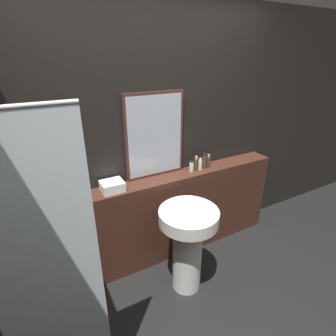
{
  "coord_description": "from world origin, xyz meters",
  "views": [
    {
      "loc": [
        -1.04,
        -0.78,
        2.06
      ],
      "look_at": [
        0.0,
        1.13,
        1.08
      ],
      "focal_mm": 28.0,
      "sensor_mm": 36.0,
      "label": 1
    }
  ],
  "objects_px": {
    "mirror": "(155,136)",
    "conditioner_bottle": "(196,164)",
    "pedestal_sink": "(188,239)",
    "towel_stack": "(112,186)",
    "lotion_bottle": "(200,164)",
    "shampoo_bottle": "(192,166)",
    "hand_soap_bottle": "(208,161)",
    "body_wash_bottle": "(204,161)"
  },
  "relations": [
    {
      "from": "mirror",
      "to": "towel_stack",
      "type": "relative_size",
      "value": 4.13
    },
    {
      "from": "mirror",
      "to": "towel_stack",
      "type": "bearing_deg",
      "value": -168.47
    },
    {
      "from": "pedestal_sink",
      "to": "hand_soap_bottle",
      "type": "bearing_deg",
      "value": 41.53
    },
    {
      "from": "mirror",
      "to": "hand_soap_bottle",
      "type": "xyz_separation_m",
      "value": [
        0.57,
        -0.1,
        -0.34
      ]
    },
    {
      "from": "mirror",
      "to": "lotion_bottle",
      "type": "height_order",
      "value": "mirror"
    },
    {
      "from": "pedestal_sink",
      "to": "towel_stack",
      "type": "xyz_separation_m",
      "value": [
        -0.5,
        0.49,
        0.43
      ]
    },
    {
      "from": "pedestal_sink",
      "to": "conditioner_bottle",
      "type": "relative_size",
      "value": 5.46
    },
    {
      "from": "mirror",
      "to": "conditioner_bottle",
      "type": "height_order",
      "value": "mirror"
    },
    {
      "from": "conditioner_bottle",
      "to": "mirror",
      "type": "bearing_deg",
      "value": 166.9
    },
    {
      "from": "towel_stack",
      "to": "conditioner_bottle",
      "type": "height_order",
      "value": "conditioner_bottle"
    },
    {
      "from": "conditioner_bottle",
      "to": "body_wash_bottle",
      "type": "relative_size",
      "value": 0.92
    },
    {
      "from": "towel_stack",
      "to": "lotion_bottle",
      "type": "bearing_deg",
      "value": 0.0
    },
    {
      "from": "lotion_bottle",
      "to": "towel_stack",
      "type": "bearing_deg",
      "value": 180.0
    },
    {
      "from": "shampoo_bottle",
      "to": "lotion_bottle",
      "type": "bearing_deg",
      "value": 0.0
    },
    {
      "from": "conditioner_bottle",
      "to": "body_wash_bottle",
      "type": "bearing_deg",
      "value": 0.0
    },
    {
      "from": "pedestal_sink",
      "to": "towel_stack",
      "type": "bearing_deg",
      "value": 135.63
    },
    {
      "from": "towel_stack",
      "to": "hand_soap_bottle",
      "type": "distance_m",
      "value": 1.05
    },
    {
      "from": "pedestal_sink",
      "to": "mirror",
      "type": "xyz_separation_m",
      "value": [
        -0.02,
        0.58,
        0.79
      ]
    },
    {
      "from": "mirror",
      "to": "lotion_bottle",
      "type": "xyz_separation_m",
      "value": [
        0.47,
        -0.1,
        -0.35
      ]
    },
    {
      "from": "lotion_bottle",
      "to": "hand_soap_bottle",
      "type": "bearing_deg",
      "value": 0.0
    },
    {
      "from": "towel_stack",
      "to": "hand_soap_bottle",
      "type": "xyz_separation_m",
      "value": [
        1.04,
        0.0,
        0.02
      ]
    },
    {
      "from": "pedestal_sink",
      "to": "body_wash_bottle",
      "type": "height_order",
      "value": "body_wash_bottle"
    },
    {
      "from": "pedestal_sink",
      "to": "body_wash_bottle",
      "type": "distance_m",
      "value": 0.84
    },
    {
      "from": "mirror",
      "to": "body_wash_bottle",
      "type": "relative_size",
      "value": 4.76
    },
    {
      "from": "shampoo_bottle",
      "to": "lotion_bottle",
      "type": "distance_m",
      "value": 0.11
    },
    {
      "from": "body_wash_bottle",
      "to": "hand_soap_bottle",
      "type": "bearing_deg",
      "value": 0.0
    },
    {
      "from": "pedestal_sink",
      "to": "shampoo_bottle",
      "type": "height_order",
      "value": "shampoo_bottle"
    },
    {
      "from": "pedestal_sink",
      "to": "mirror",
      "type": "relative_size",
      "value": 1.05
    },
    {
      "from": "hand_soap_bottle",
      "to": "body_wash_bottle",
      "type": "bearing_deg",
      "value": 180.0
    },
    {
      "from": "shampoo_bottle",
      "to": "hand_soap_bottle",
      "type": "bearing_deg",
      "value": 0.0
    },
    {
      "from": "towel_stack",
      "to": "conditioner_bottle",
      "type": "bearing_deg",
      "value": -0.0
    },
    {
      "from": "hand_soap_bottle",
      "to": "pedestal_sink",
      "type": "bearing_deg",
      "value": -138.47
    },
    {
      "from": "pedestal_sink",
      "to": "towel_stack",
      "type": "relative_size",
      "value": 4.35
    },
    {
      "from": "conditioner_bottle",
      "to": "hand_soap_bottle",
      "type": "bearing_deg",
      "value": 0.0
    },
    {
      "from": "pedestal_sink",
      "to": "hand_soap_bottle",
      "type": "height_order",
      "value": "hand_soap_bottle"
    },
    {
      "from": "hand_soap_bottle",
      "to": "mirror",
      "type": "bearing_deg",
      "value": 170.41
    },
    {
      "from": "towel_stack",
      "to": "body_wash_bottle",
      "type": "height_order",
      "value": "body_wash_bottle"
    },
    {
      "from": "hand_soap_bottle",
      "to": "lotion_bottle",
      "type": "bearing_deg",
      "value": 180.0
    },
    {
      "from": "hand_soap_bottle",
      "to": "conditioner_bottle",
      "type": "bearing_deg",
      "value": -180.0
    },
    {
      "from": "shampoo_bottle",
      "to": "lotion_bottle",
      "type": "xyz_separation_m",
      "value": [
        0.11,
        0.0,
        0.0
      ]
    },
    {
      "from": "pedestal_sink",
      "to": "hand_soap_bottle",
      "type": "xyz_separation_m",
      "value": [
        0.55,
        0.49,
        0.46
      ]
    },
    {
      "from": "pedestal_sink",
      "to": "lotion_bottle",
      "type": "height_order",
      "value": "lotion_bottle"
    }
  ]
}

